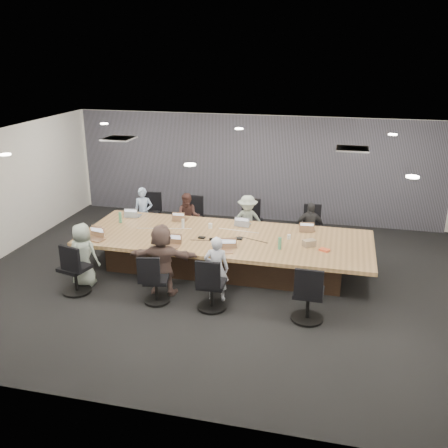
% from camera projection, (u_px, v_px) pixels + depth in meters
% --- Properties ---
extents(floor, '(10.00, 8.00, 0.00)m').
position_uv_depth(floor, '(219.00, 279.00, 10.14)').
color(floor, black).
rests_on(floor, ground).
extents(ceiling, '(10.00, 8.00, 0.00)m').
position_uv_depth(ceiling, '(219.00, 142.00, 9.19)').
color(ceiling, white).
rests_on(ceiling, wall_back).
extents(wall_back, '(10.00, 0.00, 2.80)m').
position_uv_depth(wall_back, '(256.00, 168.00, 13.33)').
color(wall_back, silver).
rests_on(wall_back, ground).
extents(wall_front, '(10.00, 0.00, 2.80)m').
position_uv_depth(wall_front, '(138.00, 316.00, 6.00)').
color(wall_front, silver).
rests_on(wall_front, ground).
extents(curtain, '(9.80, 0.04, 2.80)m').
position_uv_depth(curtain, '(255.00, 168.00, 13.25)').
color(curtain, '#595765').
rests_on(curtain, ground).
extents(conference_table, '(6.00, 2.20, 0.74)m').
position_uv_depth(conference_table, '(225.00, 252.00, 10.46)').
color(conference_table, '#362418').
rests_on(conference_table, ground).
extents(chair_0, '(0.62, 0.62, 0.81)m').
position_uv_depth(chair_0, '(149.00, 217.00, 12.54)').
color(chair_0, black).
rests_on(chair_0, ground).
extents(chair_1, '(0.54, 0.54, 0.78)m').
position_uv_depth(chair_1, '(193.00, 221.00, 12.29)').
color(chair_1, black).
rests_on(chair_1, ground).
extents(chair_2, '(0.62, 0.62, 0.84)m').
position_uv_depth(chair_2, '(250.00, 225.00, 11.96)').
color(chair_2, black).
rests_on(chair_2, ground).
extents(chair_3, '(0.55, 0.55, 0.76)m').
position_uv_depth(chair_3, '(310.00, 231.00, 11.66)').
color(chair_3, black).
rests_on(chair_3, ground).
extents(chair_4, '(0.70, 0.70, 0.85)m').
position_uv_depth(chair_4, '(75.00, 272.00, 9.45)').
color(chair_4, black).
rests_on(chair_4, ground).
extents(chair_5, '(0.60, 0.60, 0.75)m').
position_uv_depth(chair_5, '(156.00, 284.00, 9.11)').
color(chair_5, black).
rests_on(chair_5, ground).
extents(chair_6, '(0.57, 0.57, 0.82)m').
position_uv_depth(chair_6, '(212.00, 288.00, 8.86)').
color(chair_6, black).
rests_on(chair_6, ground).
extents(chair_7, '(0.60, 0.60, 0.88)m').
position_uv_depth(chair_7, '(308.00, 297.00, 8.48)').
color(chair_7, black).
rests_on(chair_7, ground).
extents(person_0, '(0.51, 0.39, 1.26)m').
position_uv_depth(person_0, '(144.00, 213.00, 12.14)').
color(person_0, '#97AFD3').
rests_on(person_0, ground).
extents(laptop_0, '(0.33, 0.24, 0.02)m').
position_uv_depth(laptop_0, '(134.00, 216.00, 11.60)').
color(laptop_0, '#B2B2B7').
rests_on(laptop_0, conference_table).
extents(person_1, '(0.66, 0.55, 1.20)m').
position_uv_depth(person_1, '(188.00, 218.00, 11.90)').
color(person_1, '#4B2E29').
rests_on(person_1, ground).
extents(laptop_1, '(0.30, 0.21, 0.02)m').
position_uv_depth(laptop_1, '(181.00, 219.00, 11.35)').
color(laptop_1, '#8C6647').
rests_on(laptop_1, conference_table).
extents(person_2, '(0.90, 0.65, 1.25)m').
position_uv_depth(person_2, '(247.00, 221.00, 11.57)').
color(person_2, '#96A695').
rests_on(person_2, ground).
extents(laptop_2, '(0.35, 0.25, 0.02)m').
position_uv_depth(laptop_2, '(243.00, 224.00, 11.03)').
color(laptop_2, '#B2B2B7').
rests_on(laptop_2, conference_table).
extents(person_3, '(0.75, 0.44, 1.19)m').
position_uv_depth(person_3, '(309.00, 228.00, 11.27)').
color(person_3, '#2C2D30').
rests_on(person_3, ground).
extents(laptop_3, '(0.33, 0.24, 0.02)m').
position_uv_depth(laptop_3, '(308.00, 230.00, 10.71)').
color(laptop_3, '#8C6647').
rests_on(laptop_3, conference_table).
extents(person_4, '(0.64, 0.43, 1.27)m').
position_uv_depth(person_4, '(83.00, 255.00, 9.70)').
color(person_4, '#99A899').
rests_on(person_4, ground).
extents(laptop_4, '(0.39, 0.31, 0.02)m').
position_uv_depth(laptop_4, '(96.00, 239.00, 10.17)').
color(laptop_4, '#8C6647').
rests_on(laptop_4, conference_table).
extents(person_5, '(1.34, 0.58, 1.40)m').
position_uv_depth(person_5, '(162.00, 260.00, 9.32)').
color(person_5, brown).
rests_on(person_5, ground).
extents(laptop_5, '(0.31, 0.22, 0.02)m').
position_uv_depth(laptop_5, '(172.00, 246.00, 9.81)').
color(laptop_5, '#8C6647').
rests_on(laptop_5, conference_table).
extents(person_6, '(0.50, 0.36, 1.26)m').
position_uv_depth(person_6, '(216.00, 269.00, 9.11)').
color(person_6, silver).
rests_on(person_6, ground).
extents(laptop_6, '(0.41, 0.33, 0.02)m').
position_uv_depth(laptop_6, '(223.00, 251.00, 9.57)').
color(laptop_6, '#8C6647').
rests_on(laptop_6, conference_table).
extents(bottle_green_left, '(0.07, 0.07, 0.24)m').
position_uv_depth(bottle_green_left, '(120.00, 217.00, 11.13)').
color(bottle_green_left, '#4E976B').
rests_on(bottle_green_left, conference_table).
extents(bottle_green_right, '(0.09, 0.09, 0.24)m').
position_uv_depth(bottle_green_right, '(280.00, 243.00, 9.66)').
color(bottle_green_right, '#4E976B').
rests_on(bottle_green_right, conference_table).
extents(bottle_clear, '(0.08, 0.08, 0.20)m').
position_uv_depth(bottle_clear, '(183.00, 223.00, 10.81)').
color(bottle_clear, silver).
rests_on(bottle_clear, conference_table).
extents(cup_white_far, '(0.11, 0.11, 0.11)m').
position_uv_depth(cup_white_far, '(210.00, 226.00, 10.80)').
color(cup_white_far, white).
rests_on(cup_white_far, conference_table).
extents(cup_white_near, '(0.08, 0.08, 0.09)m').
position_uv_depth(cup_white_near, '(289.00, 237.00, 10.20)').
color(cup_white_near, white).
rests_on(cup_white_near, conference_table).
extents(mug_brown, '(0.11, 0.11, 0.11)m').
position_uv_depth(mug_brown, '(100.00, 229.00, 10.59)').
color(mug_brown, brown).
rests_on(mug_brown, conference_table).
extents(mic_left, '(0.15, 0.10, 0.03)m').
position_uv_depth(mic_left, '(202.00, 238.00, 10.25)').
color(mic_left, black).
rests_on(mic_left, conference_table).
extents(mic_right, '(0.15, 0.11, 0.03)m').
position_uv_depth(mic_right, '(239.00, 239.00, 10.19)').
color(mic_right, black).
rests_on(mic_right, conference_table).
extents(stapler, '(0.15, 0.05, 0.05)m').
position_uv_depth(stapler, '(213.00, 239.00, 10.12)').
color(stapler, black).
rests_on(stapler, conference_table).
extents(canvas_bag, '(0.29, 0.27, 0.13)m').
position_uv_depth(canvas_bag, '(309.00, 243.00, 9.82)').
color(canvas_bag, tan).
rests_on(canvas_bag, conference_table).
extents(snack_packet, '(0.23, 0.20, 0.04)m').
position_uv_depth(snack_packet, '(324.00, 250.00, 9.61)').
color(snack_packet, '#EA5930').
rests_on(snack_packet, conference_table).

